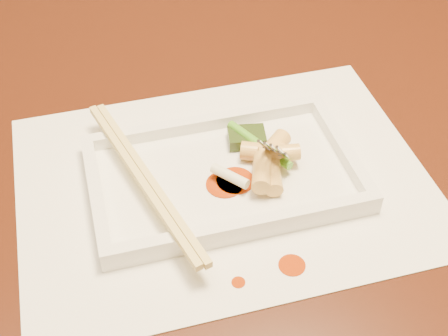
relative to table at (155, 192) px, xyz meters
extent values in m
cube|color=black|center=(0.00, 0.00, 0.08)|extent=(1.40, 0.90, 0.04)
cylinder|color=black|center=(0.62, 0.37, -0.29)|extent=(0.07, 0.07, 0.71)
cube|color=white|center=(0.06, -0.10, 0.10)|extent=(0.40, 0.30, 0.00)
cylinder|color=#A22F04|center=(0.09, -0.22, 0.10)|extent=(0.02, 0.02, 0.00)
cylinder|color=#A22F04|center=(0.04, -0.22, 0.10)|extent=(0.01, 0.01, 0.00)
cube|color=white|center=(0.06, -0.10, 0.11)|extent=(0.26, 0.16, 0.01)
cube|color=white|center=(0.06, -0.03, 0.12)|extent=(0.26, 0.01, 0.01)
cube|color=white|center=(0.06, -0.18, 0.12)|extent=(0.26, 0.01, 0.01)
cube|color=white|center=(-0.07, -0.10, 0.12)|extent=(0.01, 0.14, 0.01)
cube|color=white|center=(0.18, -0.10, 0.12)|extent=(0.01, 0.14, 0.01)
cube|color=black|center=(0.09, -0.06, 0.12)|extent=(0.04, 0.03, 0.01)
cylinder|color=#EAEACC|center=(0.06, -0.12, 0.12)|extent=(0.03, 0.04, 0.01)
cylinder|color=#3C8C16|center=(0.10, -0.08, 0.12)|extent=(0.05, 0.08, 0.01)
cube|color=#E3C871|center=(-0.02, -0.10, 0.13)|extent=(0.07, 0.23, 0.01)
cube|color=#E3C871|center=(-0.02, -0.10, 0.13)|extent=(0.07, 0.23, 0.01)
cylinder|color=#A22F04|center=(0.07, -0.11, 0.11)|extent=(0.04, 0.04, 0.00)
cylinder|color=#A22F04|center=(0.06, -0.11, 0.11)|extent=(0.04, 0.04, 0.00)
cylinder|color=#E7C66C|center=(0.10, -0.12, 0.12)|extent=(0.03, 0.05, 0.02)
cylinder|color=#E7C66C|center=(0.11, -0.11, 0.12)|extent=(0.04, 0.04, 0.02)
cylinder|color=#E7C66C|center=(0.09, -0.12, 0.13)|extent=(0.03, 0.05, 0.02)
cylinder|color=#E7C66C|center=(0.11, -0.09, 0.12)|extent=(0.05, 0.04, 0.02)
cylinder|color=#E7C66C|center=(0.10, -0.09, 0.12)|extent=(0.05, 0.04, 0.02)
cylinder|color=#E7C66C|center=(0.11, -0.10, 0.13)|extent=(0.04, 0.02, 0.02)
camera|label=1|loc=(-0.06, -0.52, 0.54)|focal=50.00mm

